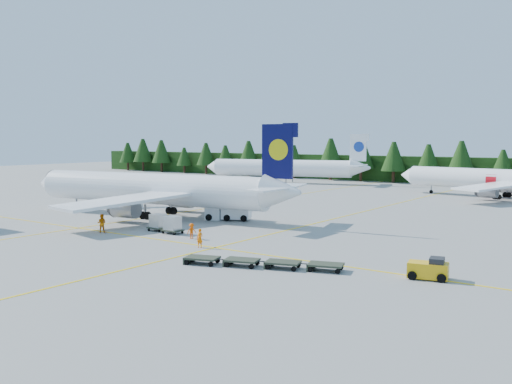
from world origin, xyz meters
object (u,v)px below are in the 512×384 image
Objects in this scene: airliner_red at (491,179)px; airstairs at (128,202)px; baggage_tug at (429,269)px; airliner_navy at (145,189)px; service_truck at (228,209)px.

airliner_red reaches higher than airstairs.
airliner_red reaches higher than baggage_tug.
airstairs reaches higher than baggage_tug.
airstairs is (-39.81, -45.80, -2.24)m from airliner_red.
baggage_tug is (50.30, -16.72, -0.13)m from airstairs.
airliner_navy is 6.62× the size of airstairs.
service_truck is (19.99, -1.63, 0.46)m from airstairs.
airliner_navy is 59.46m from airliner_red.
airliner_red is 63.43m from baggage_tug.
airstairs is 20.07m from service_truck.
service_truck is at bearing -105.25° from airliner_red.
baggage_tug is (10.49, -62.52, -2.37)m from airliner_red.
airliner_navy is at bearing -30.55° from airstairs.
airliner_red is at bearing 47.70° from airstairs.
baggage_tug is (41.58, -11.83, -2.79)m from airliner_navy.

